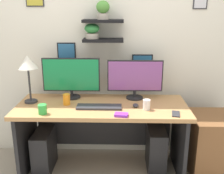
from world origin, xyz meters
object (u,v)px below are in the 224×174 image
(coffee_mug, at_px, (42,109))
(water_cup, at_px, (67,100))
(monitor_right, at_px, (135,78))
(computer_mouse, at_px, (136,105))
(cell_phone, at_px, (176,114))
(pen_cup, at_px, (147,105))
(drawer_cabinet, at_px, (211,144))
(monitor_left, at_px, (71,77))
(desk_lamp, at_px, (28,65))
(computer_tower_right, at_px, (156,149))
(desk, at_px, (103,121))
(computer_tower_left, at_px, (44,150))
(keyboard, at_px, (99,107))
(scissors_tray, at_px, (121,115))

(coffee_mug, height_order, water_cup, water_cup)
(monitor_right, distance_m, computer_mouse, 0.34)
(cell_phone, relative_size, pen_cup, 1.40)
(pen_cup, xyz_separation_m, water_cup, (-0.79, 0.11, 0.01))
(computer_mouse, xyz_separation_m, water_cup, (-0.69, 0.04, 0.04))
(pen_cup, relative_size, drawer_cabinet, 0.16)
(monitor_left, distance_m, desk_lamp, 0.46)
(pen_cup, bearing_deg, monitor_left, 156.76)
(monitor_left, relative_size, cell_phone, 4.36)
(monitor_right, bearing_deg, computer_tower_right, -38.30)
(monitor_left, bearing_deg, pen_cup, -23.24)
(desk, distance_m, computer_tower_left, 0.71)
(desk, distance_m, monitor_right, 0.57)
(keyboard, xyz_separation_m, computer_tower_right, (0.59, 0.12, -0.52))
(coffee_mug, distance_m, drawer_cabinet, 1.76)
(desk, distance_m, pen_cup, 0.53)
(keyboard, bearing_deg, cell_phone, -11.52)
(computer_tower_right, bearing_deg, drawer_cabinet, -2.63)
(water_cup, xyz_separation_m, computer_tower_left, (-0.27, 0.01, -0.58))
(computer_mouse, distance_m, drawer_cabinet, 0.92)
(water_cup, bearing_deg, desk_lamp, 170.90)
(pen_cup, distance_m, water_cup, 0.80)
(drawer_cabinet, bearing_deg, desk_lamp, 178.48)
(monitor_left, xyz_separation_m, keyboard, (0.32, -0.30, -0.22))
(coffee_mug, bearing_deg, computer_mouse, 13.04)
(pen_cup, bearing_deg, computer_tower_left, 173.67)
(monitor_right, distance_m, scissors_tray, 0.56)
(cell_phone, relative_size, coffee_mug, 1.56)
(desk_lamp, relative_size, computer_tower_left, 1.10)
(pen_cup, xyz_separation_m, scissors_tray, (-0.24, -0.16, -0.04))
(cell_phone, relative_size, computer_tower_left, 0.32)
(desk_lamp, height_order, pen_cup, desk_lamp)
(water_cup, bearing_deg, computer_mouse, -3.48)
(scissors_tray, bearing_deg, cell_phone, 5.75)
(computer_tower_right, bearing_deg, coffee_mug, -165.71)
(desk_lamp, distance_m, water_cup, 0.51)
(desk, relative_size, scissors_tray, 14.35)
(desk_lamp, distance_m, cell_phone, 1.52)
(desk, distance_m, scissors_tray, 0.44)
(monitor_right, xyz_separation_m, pen_cup, (0.10, -0.33, -0.18))
(water_cup, bearing_deg, computer_tower_right, 2.33)
(computer_mouse, height_order, desk_lamp, desk_lamp)
(drawer_cabinet, distance_m, computer_tower_right, 0.57)
(keyboard, bearing_deg, scissors_tray, -42.50)
(desk, distance_m, water_cup, 0.45)
(computer_mouse, bearing_deg, drawer_cabinet, 3.83)
(desk, relative_size, pen_cup, 17.22)
(computer_mouse, bearing_deg, keyboard, -174.14)
(cell_phone, distance_m, water_cup, 1.08)
(scissors_tray, distance_m, drawer_cabinet, 1.09)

